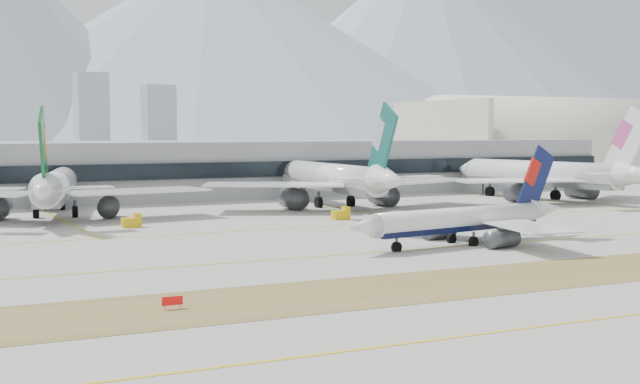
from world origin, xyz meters
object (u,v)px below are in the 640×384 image
widebody_cathay (337,180)px  widebody_china_air (549,176)px  hangar (541,179)px  taxiing_airliner (466,220)px  terminal (138,170)px  widebody_eva (55,189)px

widebody_cathay → widebody_china_air: widebody_cathay is taller
widebody_cathay → hangar: bearing=-56.0°
widebody_cathay → widebody_china_air: bearing=-93.0°
taxiing_airliner → widebody_cathay: size_ratio=0.69×
terminal → hangar: hangar is taller
widebody_eva → terminal: 54.76m
widebody_china_air → hangar: bearing=-47.4°
taxiing_airliner → widebody_eva: widebody_eva is taller
widebody_eva → widebody_cathay: widebody_cathay is taller
widebody_eva → hangar: 195.84m
widebody_cathay → terminal: 60.16m
taxiing_airliner → widebody_cathay: widebody_cathay is taller
widebody_china_air → hangar: size_ratio=0.73×
hangar → widebody_china_air: bearing=-129.4°
taxiing_airliner → terminal: (-21.49, 117.84, 3.69)m
widebody_china_air → terminal: bearing=50.2°
taxiing_airliner → widebody_china_air: bearing=-148.7°
widebody_china_air → terminal: 107.58m
taxiing_airliner → widebody_china_air: size_ratio=0.70×
widebody_eva → taxiing_airliner: bearing=-129.9°
widebody_cathay → terminal: bearing=38.2°
taxiing_airliner → hangar: bearing=-143.8°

